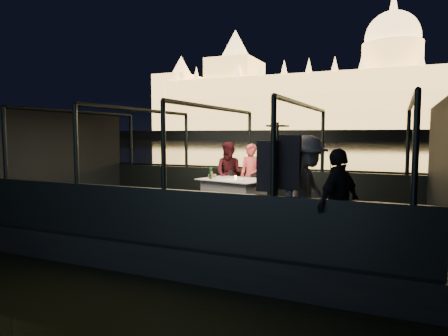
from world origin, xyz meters
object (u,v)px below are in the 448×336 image
at_px(person_woman_coral, 252,177).
at_px(passenger_dark, 339,200).
at_px(dining_table_central, 234,196).
at_px(coat_stand, 277,192).
at_px(chair_port_left, 223,188).
at_px(person_man_maroon, 230,176).
at_px(wine_bottle, 210,172).
at_px(passenger_stripe, 306,194).
at_px(chair_port_right, 256,191).

xyz_separation_m(person_woman_coral, passenger_dark, (2.46, -3.29, 0.10)).
xyz_separation_m(dining_table_central, coat_stand, (1.73, -2.52, 0.51)).
bearing_deg(person_woman_coral, chair_port_left, 168.77).
xyz_separation_m(person_man_maroon, wine_bottle, (-0.07, -0.97, 0.17)).
distance_m(dining_table_central, person_man_maroon, 0.96).
distance_m(chair_port_left, passenger_stripe, 3.83).
bearing_deg(passenger_dark, dining_table_central, -109.38).
bearing_deg(person_woman_coral, passenger_dark, -72.98).
xyz_separation_m(chair_port_right, person_woman_coral, (-0.21, 0.27, 0.30)).
xyz_separation_m(person_woman_coral, passenger_stripe, (1.92, -2.87, 0.10)).
xyz_separation_m(coat_stand, person_man_maroon, (-2.15, 3.30, -0.15)).
relative_size(chair_port_right, person_man_maroon, 0.52).
distance_m(chair_port_left, passenger_dark, 4.51).
distance_m(chair_port_left, chair_port_right, 0.92).
bearing_deg(wine_bottle, passenger_dark, -37.39).
xyz_separation_m(chair_port_right, passenger_dark, (2.25, -3.02, 0.40)).
height_order(person_woman_coral, person_man_maroon, person_man_maroon).
height_order(coat_stand, passenger_stripe, coat_stand).
height_order(dining_table_central, chair_port_right, chair_port_right).
distance_m(chair_port_right, wine_bottle, 1.18).
relative_size(coat_stand, person_man_maroon, 1.22).
xyz_separation_m(coat_stand, passenger_stripe, (0.37, 0.37, -0.05)).
bearing_deg(person_woman_coral, passenger_stripe, -75.98).
xyz_separation_m(person_woman_coral, person_man_maroon, (-0.59, 0.06, 0.00)).
xyz_separation_m(person_man_maroon, passenger_stripe, (2.51, -2.93, 0.10)).
relative_size(chair_port_left, passenger_dark, 0.56).
bearing_deg(dining_table_central, passenger_stripe, -45.79).
bearing_deg(wine_bottle, person_man_maroon, 85.76).
relative_size(chair_port_right, wine_bottle, 2.68).
bearing_deg(chair_port_left, chair_port_right, 6.66).
height_order(person_woman_coral, passenger_stripe, passenger_stripe).
bearing_deg(dining_table_central, passenger_dark, -44.34).
xyz_separation_m(chair_port_right, wine_bottle, (-0.88, -0.64, 0.47)).
height_order(person_woman_coral, wine_bottle, person_woman_coral).
bearing_deg(dining_table_central, chair_port_left, 130.25).
relative_size(dining_table_central, passenger_dark, 0.92).
distance_m(chair_port_right, person_woman_coral, 0.46).
height_order(person_woman_coral, passenger_dark, passenger_dark).
relative_size(coat_stand, passenger_stripe, 1.11).
bearing_deg(chair_port_right, wine_bottle, -152.30).
bearing_deg(chair_port_left, person_man_maroon, 74.69).
relative_size(person_woman_coral, passenger_stripe, 0.88).
bearing_deg(person_woman_coral, chair_port_right, -71.81).
height_order(chair_port_right, wine_bottle, wine_bottle).
xyz_separation_m(chair_port_left, person_man_maroon, (0.10, 0.16, 0.30)).
xyz_separation_m(coat_stand, person_woman_coral, (-1.55, 3.24, -0.15)).
bearing_deg(coat_stand, chair_port_right, 114.30).
relative_size(chair_port_left, wine_bottle, 2.84).
distance_m(person_man_maroon, wine_bottle, 0.99).
height_order(dining_table_central, wine_bottle, wine_bottle).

